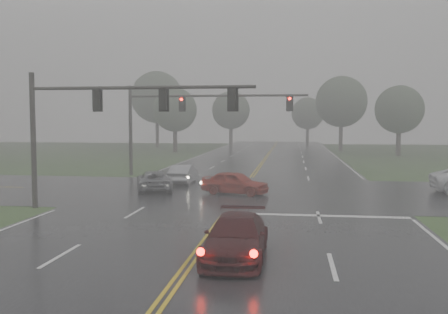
# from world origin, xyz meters

# --- Properties ---
(main_road) EXTENTS (18.00, 160.00, 0.02)m
(main_road) POSITION_xyz_m (0.00, 20.00, 0.00)
(main_road) COLOR black
(main_road) RESTS_ON ground
(cross_street) EXTENTS (120.00, 14.00, 0.02)m
(cross_street) POSITION_xyz_m (0.00, 22.00, 0.00)
(cross_street) COLOR black
(cross_street) RESTS_ON ground
(stop_bar) EXTENTS (8.50, 0.50, 0.01)m
(stop_bar) POSITION_xyz_m (4.50, 14.40, 0.00)
(stop_bar) COLOR silver
(stop_bar) RESTS_ON ground
(sedan_maroon) EXTENTS (1.98, 4.85, 1.41)m
(sedan_maroon) POSITION_xyz_m (1.41, 6.49, 0.00)
(sedan_maroon) COLOR black
(sedan_maroon) RESTS_ON ground
(sedan_red) EXTENTS (4.51, 2.86, 1.43)m
(sedan_red) POSITION_xyz_m (-0.28, 20.88, 0.00)
(sedan_red) COLOR #9C190E
(sedan_red) RESTS_ON ground
(sedan_silver) EXTENTS (1.47, 4.17, 1.37)m
(sedan_silver) POSITION_xyz_m (-4.61, 25.72, 0.00)
(sedan_silver) COLOR #9A9BA1
(sedan_silver) RESTS_ON ground
(car_grey) EXTENTS (3.48, 5.04, 1.28)m
(car_grey) POSITION_xyz_m (-5.75, 21.91, 0.00)
(car_grey) COLOR #5C5E64
(car_grey) RESTS_ON ground
(signal_gantry_near) EXTENTS (11.78, 0.31, 7.06)m
(signal_gantry_near) POSITION_xyz_m (-6.64, 14.80, 4.93)
(signal_gantry_near) COLOR black
(signal_gantry_near) RESTS_ON ground
(signal_gantry_far) EXTENTS (14.79, 0.38, 7.47)m
(signal_gantry_far) POSITION_xyz_m (-5.55, 30.63, 5.30)
(signal_gantry_far) COLOR black
(signal_gantry_far) RESTS_ON ground
(tree_nw_a) EXTENTS (6.35, 6.35, 9.32)m
(tree_nw_a) POSITION_xyz_m (-13.59, 60.78, 6.12)
(tree_nw_a) COLOR #2E231D
(tree_nw_a) RESTS_ON ground
(tree_ne_a) EXTENTS (7.67, 7.67, 11.26)m
(tree_ne_a) POSITION_xyz_m (10.44, 67.11, 7.41)
(tree_ne_a) COLOR #2E231D
(tree_ne_a) RESTS_ON ground
(tree_n_mid) EXTENTS (6.59, 6.59, 9.68)m
(tree_n_mid) POSITION_xyz_m (-7.41, 76.54, 6.36)
(tree_n_mid) COLOR #2E231D
(tree_n_mid) RESTS_ON ground
(tree_e_near) EXTENTS (6.23, 6.23, 9.15)m
(tree_e_near) POSITION_xyz_m (16.88, 57.50, 6.01)
(tree_e_near) COLOR #2E231D
(tree_e_near) RESTS_ON ground
(tree_nw_b) EXTENTS (8.85, 8.85, 13.00)m
(tree_nw_b) POSITION_xyz_m (-19.72, 73.42, 8.56)
(tree_nw_b) COLOR #2E231D
(tree_nw_b) RESTS_ON ground
(tree_n_far) EXTENTS (6.16, 6.16, 9.05)m
(tree_n_far) POSITION_xyz_m (6.09, 87.73, 5.95)
(tree_n_far) COLOR #2E231D
(tree_n_far) RESTS_ON ground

